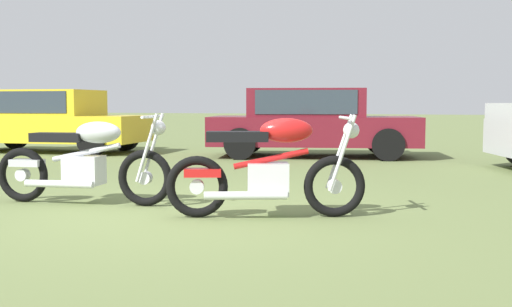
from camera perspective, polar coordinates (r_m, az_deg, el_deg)
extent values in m
plane|color=olive|center=(6.40, -8.53, -5.51)|extent=(120.00, 120.00, 0.00)
torus|color=black|center=(6.85, -10.21, -2.23)|extent=(0.63, 0.17, 0.62)
torus|color=black|center=(7.52, -20.75, -1.86)|extent=(0.63, 0.17, 0.62)
cylinder|color=silver|center=(6.85, -10.21, -2.23)|extent=(0.15, 0.12, 0.14)
cylinder|color=silver|center=(7.52, -20.75, -1.86)|extent=(0.15, 0.12, 0.14)
cylinder|color=silver|center=(6.88, -9.51, 0.61)|extent=(0.27, 0.07, 0.74)
cylinder|color=silver|center=(6.71, -10.05, 0.50)|extent=(0.27, 0.07, 0.74)
cube|color=silver|center=(7.14, -15.60, -1.49)|extent=(0.44, 0.35, 0.32)
cylinder|color=#B7BABF|center=(7.10, -15.41, 0.10)|extent=(0.81, 0.16, 0.23)
ellipsoid|color=#B7BABF|center=(7.03, -14.36, 1.90)|extent=(0.55, 0.33, 0.24)
cube|color=black|center=(7.25, -17.77, 1.43)|extent=(0.63, 0.32, 0.10)
cube|color=#B7BABF|center=(7.47, -20.39, -0.80)|extent=(0.38, 0.23, 0.08)
cylinder|color=silver|center=(6.77, -9.50, 3.38)|extent=(0.11, 0.64, 0.03)
sphere|color=silver|center=(6.75, -9.01, 2.36)|extent=(0.18, 0.18, 0.16)
cylinder|color=silver|center=(7.11, -17.74, -2.70)|extent=(0.80, 0.18, 0.08)
torus|color=black|center=(6.15, 7.26, -3.02)|extent=(0.60, 0.29, 0.61)
torus|color=black|center=(6.10, -5.48, -3.07)|extent=(0.60, 0.29, 0.61)
cylinder|color=silver|center=(6.15, 7.26, -3.02)|extent=(0.17, 0.14, 0.14)
cylinder|color=silver|center=(6.10, -5.48, -3.07)|extent=(0.17, 0.14, 0.14)
cylinder|color=silver|center=(6.21, 7.72, 0.18)|extent=(0.27, 0.13, 0.75)
cylinder|color=silver|center=(6.03, 7.99, 0.05)|extent=(0.27, 0.13, 0.75)
cube|color=silver|center=(6.08, 1.11, -2.37)|extent=(0.48, 0.42, 0.32)
cylinder|color=red|center=(6.06, 1.40, -0.49)|extent=(0.72, 0.31, 0.21)
ellipsoid|color=red|center=(6.05, 2.82, 2.15)|extent=(0.58, 0.42, 0.24)
cube|color=black|center=(6.03, -1.73, 1.58)|extent=(0.65, 0.43, 0.10)
cube|color=red|center=(6.07, -4.92, -1.76)|extent=(0.40, 0.29, 0.08)
cylinder|color=silver|center=(6.11, 8.26, 3.27)|extent=(0.25, 0.61, 0.03)
sphere|color=silver|center=(6.12, 8.80, 2.14)|extent=(0.21, 0.21, 0.16)
cylinder|color=silver|center=(5.93, -0.96, -3.91)|extent=(0.78, 0.35, 0.08)
cube|color=gold|center=(15.03, -18.44, 2.22)|extent=(4.51, 2.14, 0.60)
cube|color=gold|center=(15.10, -18.98, 4.42)|extent=(2.54, 1.78, 0.60)
cube|color=#2D3842|center=(15.10, -18.99, 4.50)|extent=(2.18, 1.78, 0.48)
cylinder|color=black|center=(15.04, -12.00, 1.49)|extent=(0.66, 0.28, 0.64)
cylinder|color=black|center=(13.61, -14.88, 1.11)|extent=(0.66, 0.28, 0.64)
cylinder|color=black|center=(16.52, -21.34, 1.54)|extent=(0.66, 0.28, 0.64)
cube|color=maroon|center=(13.05, 5.34, 2.11)|extent=(4.60, 2.69, 0.60)
cube|color=maroon|center=(13.04, 4.70, 4.66)|extent=(2.67, 2.08, 0.60)
cube|color=#2D3842|center=(13.04, 4.70, 4.75)|extent=(2.33, 2.04, 0.48)
cylinder|color=black|center=(13.95, 11.36, 1.26)|extent=(0.67, 0.36, 0.64)
cylinder|color=black|center=(12.32, 12.10, 0.81)|extent=(0.67, 0.36, 0.64)
cylinder|color=black|center=(13.97, -0.64, 1.35)|extent=(0.67, 0.36, 0.64)
cylinder|color=black|center=(12.34, -1.48, 0.91)|extent=(0.67, 0.36, 0.64)
cube|color=#B2B5BA|center=(10.98, 22.04, 3.62)|extent=(0.59, 1.70, 0.28)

